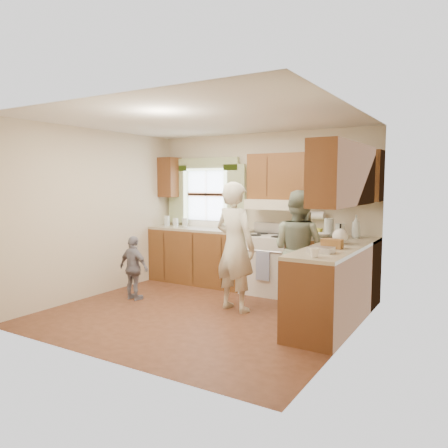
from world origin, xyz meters
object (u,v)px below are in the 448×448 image
Objects in this scene: woman_left at (235,247)px; woman_right at (299,250)px; stove at (270,263)px; child at (134,268)px.

woman_right is (0.70, 0.49, -0.06)m from woman_left.
stove is 0.97m from woman_right.
woman_left is at bearing -90.26° from stove.
woman_right is at bearing -155.39° from child.
stove is at bearing -78.65° from woman_left.
woman_left is 1.07× the size of woman_right.
woman_left is (-0.00, -1.08, 0.39)m from stove.
child is (-1.52, -1.38, 0.00)m from stove.
woman_left is 0.86m from woman_right.
stove is 2.06m from child.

